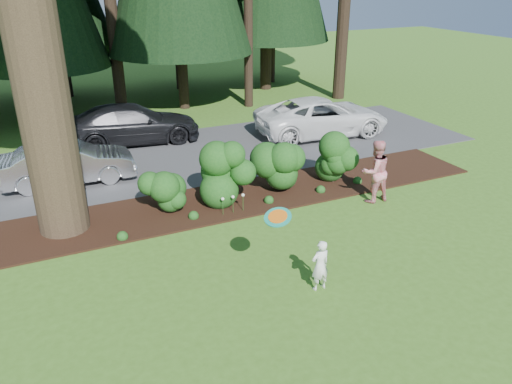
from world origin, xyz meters
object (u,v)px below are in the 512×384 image
(adult, at_px, (375,171))
(car_dark_suv, at_px, (132,124))
(car_white_suv, at_px, (322,117))
(child, at_px, (320,265))
(car_silver_wagon, at_px, (68,163))
(frisbee, at_px, (278,217))

(adult, bearing_deg, car_dark_suv, -56.91)
(car_white_suv, xyz_separation_m, child, (-5.74, -9.22, -0.20))
(car_silver_wagon, distance_m, adult, 9.35)
(car_silver_wagon, bearing_deg, car_white_suv, -80.75)
(car_silver_wagon, distance_m, car_white_suv, 9.90)
(adult, bearing_deg, car_silver_wagon, -31.69)
(car_silver_wagon, height_order, car_white_suv, car_white_suv)
(car_silver_wagon, relative_size, car_dark_suv, 0.79)
(car_silver_wagon, xyz_separation_m, car_white_suv, (9.85, 1.01, 0.09))
(car_silver_wagon, height_order, adult, adult)
(car_dark_suv, relative_size, adult, 2.77)
(child, xyz_separation_m, frisbee, (-0.97, 0.09, 1.29))
(car_dark_suv, xyz_separation_m, child, (1.43, -11.43, -0.20))
(child, bearing_deg, frisbee, -9.21)
(car_silver_wagon, distance_m, child, 9.19)
(car_silver_wagon, distance_m, car_dark_suv, 4.19)
(car_white_suv, xyz_separation_m, adult, (-2.00, -6.08, 0.14))
(adult, bearing_deg, frisbee, 34.18)
(car_white_suv, relative_size, car_dark_suv, 1.06)
(car_white_suv, bearing_deg, car_silver_wagon, 102.18)
(car_dark_suv, height_order, adult, adult)
(car_silver_wagon, relative_size, frisbee, 7.30)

